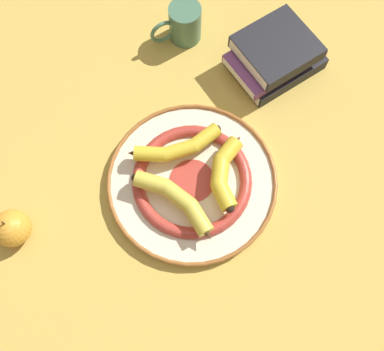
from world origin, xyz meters
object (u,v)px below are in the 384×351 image
object	(u,v)px
decorative_bowl	(192,179)
coffee_mug	(184,23)
book_stack	(275,56)
banana_a	(224,172)
apple	(12,228)
banana_c	(177,148)
banana_b	(177,200)

from	to	relation	value
decorative_bowl	coffee_mug	size ratio (longest dim) A/B	2.86
book_stack	decorative_bowl	bearing A→B (deg)	29.35
book_stack	coffee_mug	size ratio (longest dim) A/B	1.86
banana_a	apple	size ratio (longest dim) A/B	1.83
banana_c	book_stack	distance (m)	0.33
banana_c	apple	bearing A→B (deg)	-170.68
decorative_bowl	banana_c	distance (m)	0.08
banana_b	book_stack	bearing A→B (deg)	-84.23
decorative_bowl	book_stack	bearing A→B (deg)	128.00
banana_c	coffee_mug	size ratio (longest dim) A/B	1.64
decorative_bowl	banana_b	xyz separation A→B (m)	(0.05, -0.05, 0.04)
banana_c	coffee_mug	world-z (taller)	coffee_mug
banana_a	banana_c	size ratio (longest dim) A/B	0.77
coffee_mug	banana_b	bearing A→B (deg)	62.75
banana_b	banana_c	bearing A→B (deg)	-50.66
banana_a	banana_b	xyz separation A→B (m)	(0.03, -0.11, -0.00)
apple	book_stack	bearing A→B (deg)	107.45
apple	banana_a	bearing A→B (deg)	86.61
decorative_bowl	banana_c	bearing A→B (deg)	-168.83
banana_b	banana_c	size ratio (longest dim) A/B	0.89
banana_b	book_stack	distance (m)	0.42
banana_b	apple	size ratio (longest dim) A/B	2.11
banana_c	book_stack	size ratio (longest dim) A/B	0.88
banana_c	book_stack	xyz separation A→B (m)	(-0.15, 0.29, -0.01)
banana_b	coffee_mug	world-z (taller)	coffee_mug
decorative_bowl	coffee_mug	bearing A→B (deg)	164.45
book_stack	coffee_mug	xyz separation A→B (m)	(-0.15, -0.17, 0.00)
book_stack	banana_a	bearing A→B (deg)	39.26
decorative_bowl	apple	bearing A→B (deg)	-91.22
decorative_bowl	book_stack	size ratio (longest dim) A/B	1.54
banana_b	banana_c	distance (m)	0.12
book_stack	banana_b	bearing A→B (deg)	30.28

